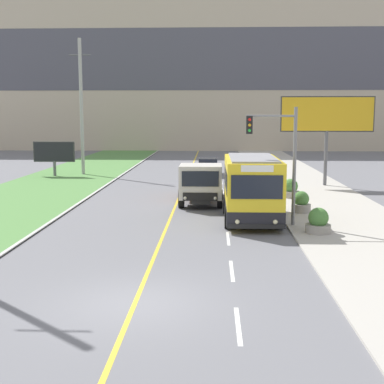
% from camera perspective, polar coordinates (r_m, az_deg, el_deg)
% --- Properties ---
extents(ground_plane, '(300.00, 300.00, 0.00)m').
position_cam_1_polar(ground_plane, '(14.94, -6.13, -11.75)').
color(ground_plane, slate).
extents(lane_marking_centre, '(2.88, 140.00, 0.01)m').
position_cam_1_polar(lane_marking_centre, '(15.90, -4.52, -10.47)').
color(lane_marking_centre, gold).
rests_on(lane_marking_centre, ground_plane).
extents(apartment_block_background, '(80.00, 8.04, 23.92)m').
position_cam_1_polar(apartment_block_background, '(79.08, 0.78, 13.28)').
color(apartment_block_background, '#BCAD93').
rests_on(apartment_block_background, ground_plane).
extents(city_bus, '(2.64, 6.01, 3.11)m').
position_cam_1_polar(city_bus, '(25.64, 6.39, 0.32)').
color(city_bus, yellow).
rests_on(city_bus, ground_plane).
extents(dump_truck, '(2.42, 6.40, 2.36)m').
position_cam_1_polar(dump_truck, '(30.35, 0.98, 0.92)').
color(dump_truck, black).
rests_on(dump_truck, ground_plane).
extents(car_distant, '(1.80, 4.30, 1.45)m').
position_cam_1_polar(car_distant, '(45.04, 1.72, 2.67)').
color(car_distant, silver).
rests_on(car_distant, ground_plane).
extents(utility_pole_far, '(1.80, 0.28, 11.33)m').
position_cam_1_polar(utility_pole_far, '(46.39, -11.71, 8.89)').
color(utility_pole_far, '#9E9E99').
rests_on(utility_pole_far, ground_plane).
extents(traffic_light_mast, '(2.28, 0.32, 5.43)m').
position_cam_1_polar(traffic_light_mast, '(24.46, 9.33, 4.36)').
color(traffic_light_mast, slate).
rests_on(traffic_light_mast, ground_plane).
extents(billboard_large, '(6.54, 0.24, 6.36)m').
position_cam_1_polar(billboard_large, '(39.02, 14.22, 7.78)').
color(billboard_large, '#59595B').
rests_on(billboard_large, ground_plane).
extents(billboard_small, '(3.40, 0.24, 2.87)m').
position_cam_1_polar(billboard_small, '(45.64, -14.50, 4.08)').
color(billboard_small, '#59595B').
rests_on(billboard_small, ground_plane).
extents(planter_round_near, '(1.08, 1.08, 1.09)m').
position_cam_1_polar(planter_round_near, '(23.46, 13.32, -3.13)').
color(planter_round_near, gray).
rests_on(planter_round_near, sidewalk_right).
extents(planter_round_second, '(1.00, 1.00, 1.09)m').
position_cam_1_polar(planter_round_second, '(28.26, 11.57, -1.14)').
color(planter_round_second, gray).
rests_on(planter_round_second, sidewalk_right).
extents(planter_round_third, '(1.12, 1.12, 1.14)m').
position_cam_1_polar(planter_round_third, '(33.12, 10.46, 0.29)').
color(planter_round_third, gray).
rests_on(planter_round_third, sidewalk_right).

